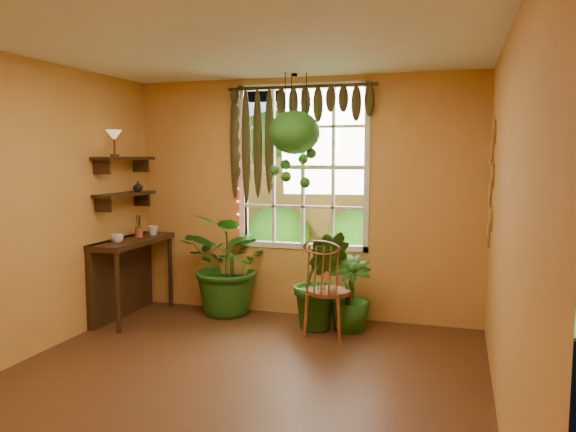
% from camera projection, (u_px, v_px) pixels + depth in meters
% --- Properties ---
extents(floor, '(4.50, 4.50, 0.00)m').
position_uv_depth(floor, '(224.00, 393.00, 4.35)').
color(floor, '#4F2516').
rests_on(floor, ground).
extents(ceiling, '(4.50, 4.50, 0.00)m').
position_uv_depth(ceiling, '(220.00, 35.00, 4.06)').
color(ceiling, white).
rests_on(ceiling, wall_back).
extents(wall_back, '(4.00, 0.00, 4.00)m').
position_uv_depth(wall_back, '(302.00, 198.00, 6.35)').
color(wall_back, gold).
rests_on(wall_back, floor).
extents(wall_left, '(0.00, 4.50, 4.50)m').
position_uv_depth(wall_left, '(6.00, 212.00, 4.79)').
color(wall_left, gold).
rests_on(wall_left, floor).
extents(wall_right, '(0.00, 4.50, 4.50)m').
position_uv_depth(wall_right, '(507.00, 231.00, 3.63)').
color(wall_right, gold).
rests_on(wall_right, floor).
extents(window, '(1.52, 0.10, 1.86)m').
position_uv_depth(window, '(303.00, 167.00, 6.34)').
color(window, white).
rests_on(window, wall_back).
extents(valance_vine, '(1.70, 0.12, 1.10)m').
position_uv_depth(valance_vine, '(293.00, 115.00, 6.19)').
color(valance_vine, '#38230F').
rests_on(valance_vine, window).
extents(string_lights, '(0.03, 0.03, 1.54)m').
position_uv_depth(string_lights, '(238.00, 163.00, 6.47)').
color(string_lights, '#FF2633').
rests_on(string_lights, window).
extents(wall_plates, '(0.04, 0.32, 1.10)m').
position_uv_depth(wall_plates, '(490.00, 185.00, 5.31)').
color(wall_plates, '#FFECD0').
rests_on(wall_plates, wall_right).
extents(counter_ledge, '(0.40, 1.20, 0.90)m').
position_uv_depth(counter_ledge, '(125.00, 269.00, 6.37)').
color(counter_ledge, '#38230F').
rests_on(counter_ledge, floor).
extents(shelf_lower, '(0.25, 0.90, 0.04)m').
position_uv_depth(shelf_lower, '(125.00, 194.00, 6.27)').
color(shelf_lower, '#38230F').
rests_on(shelf_lower, wall_left).
extents(shelf_upper, '(0.25, 0.90, 0.04)m').
position_uv_depth(shelf_upper, '(124.00, 158.00, 6.23)').
color(shelf_upper, '#38230F').
rests_on(shelf_upper, wall_left).
extents(backyard, '(14.00, 10.00, 12.00)m').
position_uv_depth(backyard, '(379.00, 184.00, 10.68)').
color(backyard, '#2E5C1A').
rests_on(backyard, ground).
extents(windsor_chair, '(0.50, 0.52, 1.15)m').
position_uv_depth(windsor_chair, '(328.00, 304.00, 5.70)').
color(windsor_chair, brown).
rests_on(windsor_chair, floor).
extents(potted_plant_left, '(1.34, 1.27, 1.19)m').
position_uv_depth(potted_plant_left, '(230.00, 264.00, 6.43)').
color(potted_plant_left, '#155015').
rests_on(potted_plant_left, floor).
extents(potted_plant_mid, '(0.66, 0.57, 1.06)m').
position_uv_depth(potted_plant_mid, '(321.00, 280.00, 5.89)').
color(potted_plant_mid, '#155015').
rests_on(potted_plant_mid, floor).
extents(potted_plant_right, '(0.51, 0.51, 0.78)m').
position_uv_depth(potted_plant_right, '(350.00, 294.00, 5.86)').
color(potted_plant_right, '#155015').
rests_on(potted_plant_right, floor).
extents(hanging_basket, '(0.55, 0.55, 1.23)m').
position_uv_depth(hanging_basket, '(294.00, 140.00, 6.00)').
color(hanging_basket, black).
rests_on(hanging_basket, ceiling).
extents(cup_a, '(0.16, 0.16, 0.10)m').
position_uv_depth(cup_a, '(117.00, 238.00, 5.98)').
color(cup_a, silver).
rests_on(cup_a, counter_ledge).
extents(cup_b, '(0.15, 0.15, 0.11)m').
position_uv_depth(cup_b, '(153.00, 231.00, 6.57)').
color(cup_b, beige).
rests_on(cup_b, counter_ledge).
extents(brush_jar, '(0.09, 0.09, 0.32)m').
position_uv_depth(brush_jar, '(139.00, 226.00, 6.42)').
color(brush_jar, '#99492C').
rests_on(brush_jar, counter_ledge).
extents(shelf_vase, '(0.13, 0.13, 0.12)m').
position_uv_depth(shelf_vase, '(138.00, 186.00, 6.50)').
color(shelf_vase, '#B2AD99').
rests_on(shelf_vase, shelf_lower).
extents(tiffany_lamp, '(0.17, 0.17, 0.29)m').
position_uv_depth(tiffany_lamp, '(114.00, 137.00, 6.01)').
color(tiffany_lamp, '#583519').
rests_on(tiffany_lamp, shelf_upper).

